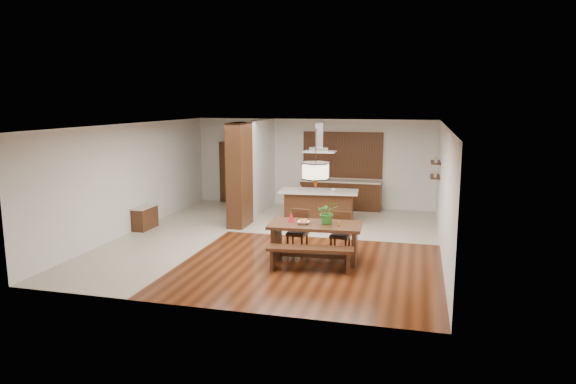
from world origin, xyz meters
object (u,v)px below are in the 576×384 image
(pendant_lantern, at_px, (316,159))
(range_hood, at_px, (320,137))
(hallway_console, at_px, (145,218))
(foliage_plant, at_px, (327,213))
(dining_chair_right, at_px, (340,234))
(dining_bench, at_px, (310,259))
(kitchen_island, at_px, (319,205))
(dining_table, at_px, (315,233))
(dining_chair_left, at_px, (297,231))
(microwave, at_px, (317,175))
(island_cup, at_px, (333,190))
(fruit_bowl, at_px, (303,223))

(pendant_lantern, xyz_separation_m, range_hood, (-0.63, 3.71, 0.22))
(hallway_console, xyz_separation_m, pendant_lantern, (5.09, -1.63, 1.93))
(foliage_plant, bearing_deg, hallway_console, 163.64)
(dining_chair_right, xyz_separation_m, foliage_plant, (-0.21, -0.58, 0.61))
(hallway_console, distance_m, pendant_lantern, 5.68)
(dining_bench, relative_size, dining_chair_right, 1.87)
(hallway_console, bearing_deg, range_hood, 25.02)
(dining_chair_right, xyz_separation_m, kitchen_island, (-1.09, 3.07, -0.00))
(dining_table, xyz_separation_m, pendant_lantern, (0.00, -0.00, 1.63))
(dining_bench, distance_m, range_hood, 5.00)
(dining_chair_left, bearing_deg, foliage_plant, -26.28)
(range_hood, bearing_deg, dining_bench, -81.40)
(dining_table, height_order, microwave, microwave)
(island_cup, bearing_deg, fruit_bowl, -90.82)
(dining_bench, xyz_separation_m, dining_chair_left, (-0.58, 1.30, 0.24))
(foliage_plant, xyz_separation_m, island_cup, (-0.45, 3.52, -0.11))
(dining_bench, distance_m, pendant_lantern, 2.12)
(fruit_bowl, relative_size, microwave, 0.48)
(dining_table, bearing_deg, foliage_plant, 12.79)
(dining_table, distance_m, dining_chair_left, 0.80)
(hallway_console, xyz_separation_m, dining_bench, (5.13, -2.35, -0.06))
(dining_chair_left, xyz_separation_m, foliage_plant, (0.79, -0.52, 0.59))
(dining_table, relative_size, kitchen_island, 0.89)
(dining_chair_left, relative_size, foliage_plant, 1.96)
(pendant_lantern, distance_m, microwave, 5.87)
(pendant_lantern, distance_m, foliage_plant, 1.19)
(range_hood, bearing_deg, foliage_plant, -76.41)
(hallway_console, distance_m, kitchen_island, 4.93)
(dining_chair_left, xyz_separation_m, range_hood, (-0.09, 3.13, 1.97))
(dining_chair_left, bearing_deg, dining_bench, -58.88)
(dining_chair_left, height_order, dining_chair_right, dining_chair_left)
(dining_bench, relative_size, fruit_bowl, 6.95)
(hallway_console, distance_m, island_cup, 5.31)
(island_cup, bearing_deg, dining_bench, -86.87)
(pendant_lantern, relative_size, range_hood, 1.46)
(dining_chair_left, height_order, pendant_lantern, pendant_lantern)
(foliage_plant, bearing_deg, fruit_bowl, -163.29)
(pendant_lantern, relative_size, island_cup, 10.97)
(pendant_lantern, bearing_deg, island_cup, 93.07)
(dining_bench, bearing_deg, microwave, 99.87)
(range_hood, bearing_deg, dining_chair_left, -88.35)
(dining_bench, bearing_deg, fruit_bowl, 114.56)
(dining_bench, distance_m, kitchen_island, 4.48)
(dining_chair_left, distance_m, fruit_bowl, 0.82)
(dining_table, xyz_separation_m, range_hood, (-0.63, 3.71, 1.85))
(dining_bench, relative_size, foliage_plant, 3.59)
(kitchen_island, height_order, range_hood, range_hood)
(fruit_bowl, distance_m, island_cup, 3.68)
(dining_table, bearing_deg, island_cup, 93.07)
(dining_chair_left, distance_m, foliage_plant, 1.12)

